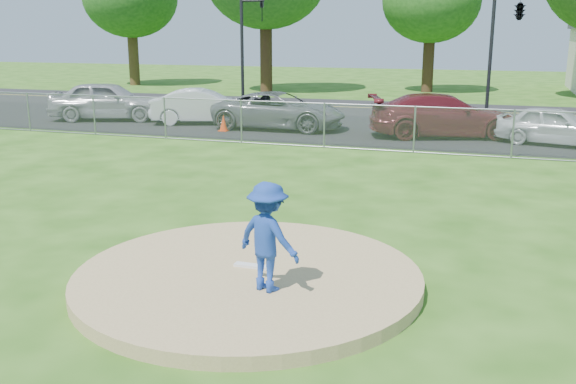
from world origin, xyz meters
name	(u,v)px	position (x,y,z in m)	size (l,w,h in m)	color
ground	(371,163)	(0.00, 10.00, 0.00)	(120.00, 120.00, 0.00)	#265412
pitchers_mound	(248,277)	(0.00, 0.00, 0.10)	(5.40, 5.40, 0.20)	tan
pitching_rubber	(253,266)	(0.00, 0.20, 0.22)	(0.60, 0.15, 0.04)	white
chain_link_fence	(383,129)	(0.00, 12.00, 0.75)	(40.00, 0.06, 1.50)	gray
parking_lot	(403,131)	(0.00, 16.50, 0.01)	(50.00, 8.00, 0.01)	black
street	(425,110)	(0.00, 24.00, 0.00)	(60.00, 7.00, 0.01)	black
traffic_signal_left	(246,41)	(-8.76, 22.00, 3.36)	(1.28, 0.20, 5.60)	black
traffic_signal_center	(517,13)	(3.97, 22.00, 4.61)	(1.42, 2.48, 5.60)	black
pitcher	(268,237)	(0.54, -0.57, 1.00)	(1.03, 0.59, 1.59)	#1B3C99
traffic_cone	(224,123)	(-6.74, 14.38, 0.33)	(0.33, 0.33, 0.64)	#F13D0C
parked_car_silver	(108,101)	(-12.90, 15.78, 0.86)	(2.01, 5.00, 1.70)	#A3A3A8
parked_car_white	(204,106)	(-8.38, 16.04, 0.74)	(1.54, 4.42, 1.46)	silver
parked_car_gray	(279,110)	(-4.84, 15.62, 0.75)	(2.44, 5.29, 1.47)	slate
parked_car_darkred	(443,115)	(1.60, 15.62, 0.80)	(2.22, 5.46, 1.59)	maroon
parked_car_pearl	(555,126)	(5.43, 15.02, 0.67)	(1.56, 3.87, 1.32)	silver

